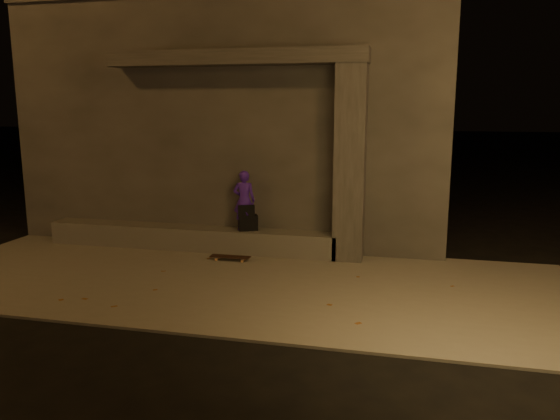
% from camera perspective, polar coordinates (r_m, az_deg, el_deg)
% --- Properties ---
extents(ground, '(120.00, 120.00, 0.00)m').
position_cam_1_polar(ground, '(7.45, -9.69, -12.21)').
color(ground, black).
rests_on(ground, ground).
extents(sidewalk, '(11.00, 4.40, 0.04)m').
position_cam_1_polar(sidewalk, '(9.20, -4.81, -7.43)').
color(sidewalk, slate).
rests_on(sidewalk, ground).
extents(building, '(9.00, 5.10, 5.22)m').
position_cam_1_polar(building, '(13.32, -3.07, 9.58)').
color(building, '#343230').
rests_on(building, ground).
extents(ledge, '(6.00, 0.55, 0.45)m').
position_cam_1_polar(ledge, '(11.22, -9.36, -2.88)').
color(ledge, '#57564F').
rests_on(ledge, sidewalk).
extents(column, '(0.55, 0.55, 3.60)m').
position_cam_1_polar(column, '(10.15, 7.34, 4.78)').
color(column, '#343230').
rests_on(column, sidewalk).
extents(canopy, '(5.00, 0.70, 0.28)m').
position_cam_1_polar(canopy, '(10.64, -4.69, 15.57)').
color(canopy, '#343230').
rests_on(canopy, column).
extents(skateboarder, '(0.46, 0.34, 1.18)m').
position_cam_1_polar(skateboarder, '(10.66, -3.76, 1.01)').
color(skateboarder, '#381796').
rests_on(skateboarder, ledge).
extents(backpack, '(0.43, 0.37, 0.52)m').
position_cam_1_polar(backpack, '(10.72, -3.37, -1.18)').
color(backpack, black).
rests_on(backpack, ledge).
extents(skateboard, '(0.77, 0.20, 0.08)m').
position_cam_1_polar(skateboard, '(10.30, -5.21, -4.91)').
color(skateboard, black).
rests_on(skateboard, sidewalk).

